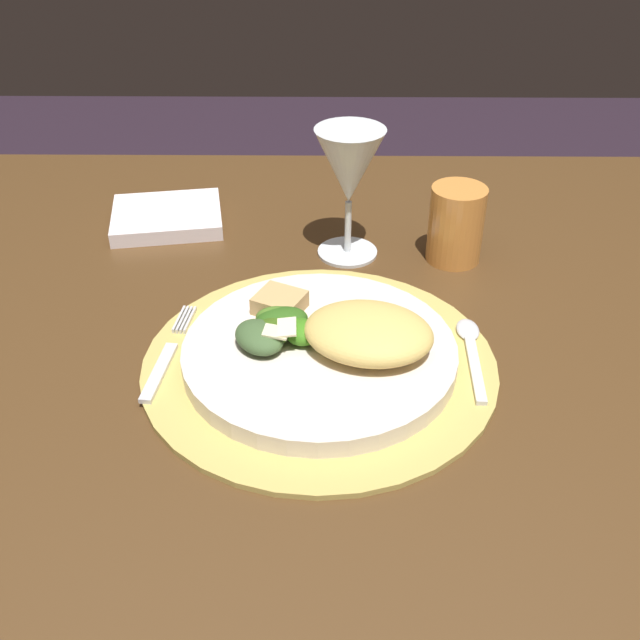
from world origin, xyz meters
TOP-DOWN VIEW (x-y plane):
  - dining_table at (0.00, 0.00)m, footprint 1.26×0.98m
  - placemat at (-0.03, -0.04)m, footprint 0.35×0.35m
  - dinner_plate at (-0.03, -0.04)m, footprint 0.27×0.27m
  - pasta_serving at (0.01, -0.04)m, footprint 0.14×0.13m
  - salad_greens at (-0.07, -0.03)m, footprint 0.10×0.09m
  - bread_piece at (-0.07, 0.02)m, footprint 0.06×0.06m
  - fork at (-0.18, -0.03)m, footprint 0.03×0.16m
  - spoon at (0.12, -0.01)m, footprint 0.02×0.13m
  - napkin at (-0.24, 0.26)m, footprint 0.16×0.14m
  - wine_glass at (0.00, 0.18)m, footprint 0.08×0.08m
  - amber_tumbler at (0.13, 0.17)m, footprint 0.07×0.07m

SIDE VIEW (x-z plane):
  - dining_table at x=0.00m, z-range 0.21..0.94m
  - placemat at x=-0.03m, z-range 0.73..0.74m
  - spoon at x=0.12m, z-range 0.74..0.75m
  - fork at x=-0.18m, z-range 0.74..0.74m
  - napkin at x=-0.24m, z-range 0.73..0.75m
  - dinner_plate at x=-0.03m, z-range 0.74..0.76m
  - bread_piece at x=-0.07m, z-range 0.76..0.78m
  - salad_greens at x=-0.07m, z-range 0.75..0.78m
  - pasta_serving at x=0.01m, z-range 0.76..0.79m
  - amber_tumbler at x=0.13m, z-range 0.73..0.83m
  - wine_glass at x=0.00m, z-range 0.76..0.92m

